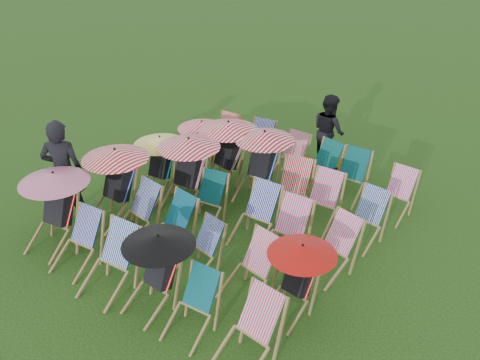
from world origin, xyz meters
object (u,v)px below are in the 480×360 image
Objects in this scene: person_left at (63,172)px; person_rear at (329,131)px; deckchair_5 at (247,334)px; deckchair_29 at (395,195)px; deckchair_0 at (53,209)px.

person_left is 1.21× the size of person_rear.
deckchair_5 is 4.49m from deckchair_29.
deckchair_0 is at bearing -131.46° from deckchair_29.
person_left reaches higher than person_rear.
deckchair_0 is at bearing -176.81° from deckchair_5.
deckchair_0 is 5.84m from person_rear.
deckchair_0 is 1.58× the size of deckchair_29.
deckchair_29 is at bearing 93.81° from deckchair_5.
person_rear is at bearing 154.96° from deckchair_29.
deckchair_0 is at bearing 91.25° from person_left.
person_left is (-4.65, -3.80, 0.55)m from deckchair_29.
deckchair_5 is 1.13× the size of deckchair_29.
person_left is at bearing 119.12° from deckchair_0.
deckchair_29 is at bearing -178.98° from person_left.
person_rear is (2.63, 4.81, -0.17)m from person_left.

